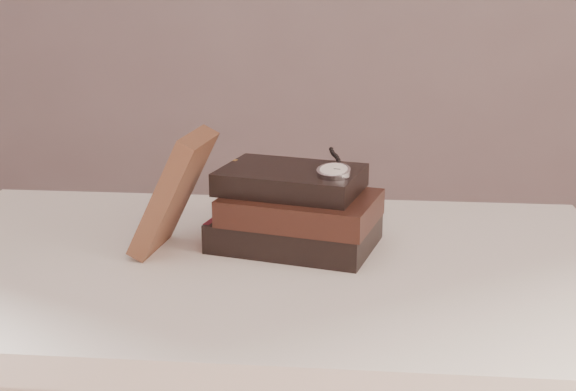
# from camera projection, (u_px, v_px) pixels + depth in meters

# --- Properties ---
(table) EXTENTS (1.00, 0.60, 0.75)m
(table) POSITION_uv_depth(u_px,v_px,m) (256.00, 319.00, 1.12)
(table) COLOR silver
(table) RESTS_ON ground
(book_stack) EXTENTS (0.25, 0.21, 0.11)m
(book_stack) POSITION_uv_depth(u_px,v_px,m) (296.00, 211.00, 1.13)
(book_stack) COLOR black
(book_stack) RESTS_ON table
(journal) EXTENTS (0.12, 0.12, 0.17)m
(journal) POSITION_uv_depth(u_px,v_px,m) (174.00, 192.00, 1.10)
(journal) COLOR #48281B
(journal) RESTS_ON table
(pocket_watch) EXTENTS (0.06, 0.15, 0.02)m
(pocket_watch) POSITION_uv_depth(u_px,v_px,m) (334.00, 170.00, 1.09)
(pocket_watch) COLOR silver
(pocket_watch) RESTS_ON book_stack
(eyeglasses) EXTENTS (0.12, 0.13, 0.04)m
(eyeglasses) POSITION_uv_depth(u_px,v_px,m) (262.00, 185.00, 1.22)
(eyeglasses) COLOR silver
(eyeglasses) RESTS_ON book_stack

